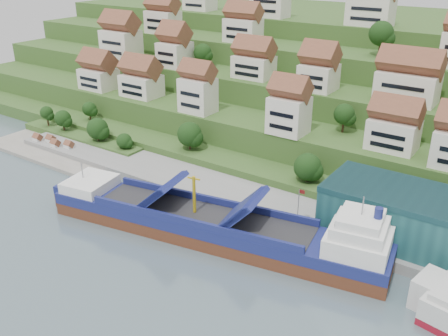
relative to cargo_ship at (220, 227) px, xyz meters
The scene contains 9 objects.
ground 7.22m from the cargo_ship, behind, with size 300.00×300.00×0.00m, color slate.
quay 21.06m from the cargo_ship, 49.84° to the left, with size 180.00×14.00×2.20m, color gray.
pebble_beach 65.83m from the cargo_ship, 168.58° to the left, with size 45.00×20.00×1.00m, color gray.
hillside 105.06m from the cargo_ship, 93.54° to the left, with size 260.00×128.00×31.00m.
hillside_village 65.45m from the cargo_ship, 95.05° to the left, with size 156.71×62.72×29.04m.
hillside_trees 48.76m from the cargo_ship, 104.24° to the left, with size 144.33×62.87×32.05m.
flagpole 16.49m from the cargo_ship, 43.45° to the left, with size 1.28×0.16×8.00m.
beach_huts 67.52m from the cargo_ship, 169.96° to the left, with size 14.40×3.70×2.20m.
cargo_ship is the anchor object (origin of this frame).
Camera 1 is at (55.73, -70.86, 54.25)m, focal length 40.00 mm.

